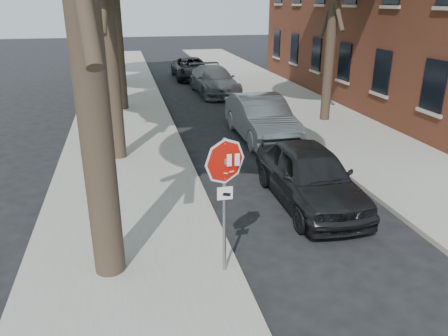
% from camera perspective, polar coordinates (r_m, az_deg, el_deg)
% --- Properties ---
extents(ground, '(120.00, 120.00, 0.00)m').
position_cam_1_polar(ground, '(8.71, 4.67, -13.15)').
color(ground, black).
rests_on(ground, ground).
extents(sidewalk_left, '(4.00, 55.00, 0.12)m').
position_cam_1_polar(sidewalk_left, '(19.45, -13.20, 6.12)').
color(sidewalk_left, gray).
rests_on(sidewalk_left, ground).
extents(sidewalk_right, '(4.00, 55.00, 0.12)m').
position_cam_1_polar(sidewalk_right, '(21.14, 10.65, 7.48)').
color(sidewalk_right, gray).
rests_on(sidewalk_right, ground).
extents(curb_left, '(0.12, 55.00, 0.13)m').
position_cam_1_polar(curb_left, '(19.54, -7.15, 6.59)').
color(curb_left, '#9E9384').
rests_on(curb_left, ground).
extents(curb_right, '(0.12, 55.00, 0.13)m').
position_cam_1_polar(curb_right, '(20.42, 5.31, 7.29)').
color(curb_right, '#9E9384').
rests_on(curb_right, ground).
extents(stop_sign, '(0.76, 0.34, 2.61)m').
position_cam_1_polar(stop_sign, '(7.59, 0.10, -1.71)').
color(stop_sign, gray).
rests_on(stop_sign, sidewalk_left).
extents(car_a, '(1.82, 4.46, 1.52)m').
position_cam_1_polar(car_a, '(11.24, 11.11, -0.91)').
color(car_a, black).
rests_on(car_a, ground).
extents(car_b, '(1.72, 4.86, 1.60)m').
position_cam_1_polar(car_b, '(16.41, 4.87, 6.54)').
color(car_b, gray).
rests_on(car_b, ground).
extents(car_c, '(2.34, 5.21, 1.48)m').
position_cam_1_polar(car_c, '(24.68, -1.31, 11.36)').
color(car_c, '#4B4C51').
rests_on(car_c, ground).
extents(car_d, '(2.27, 4.90, 1.36)m').
position_cam_1_polar(car_d, '(29.76, -4.29, 12.85)').
color(car_d, black).
rests_on(car_d, ground).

